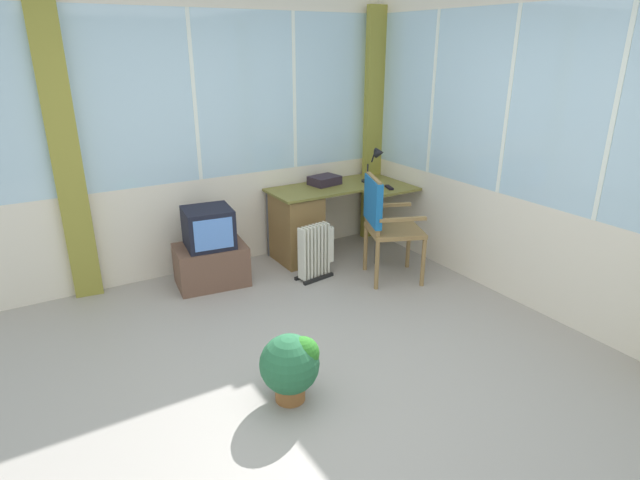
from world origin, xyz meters
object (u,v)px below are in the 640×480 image
desk_lamp (377,159)px  potted_plant (291,364)px  space_heater (316,251)px  paper_tray (325,180)px  desk (303,222)px  wooden_armchair (382,216)px  tv_on_stand (210,252)px  tv_remote (389,187)px

desk_lamp → potted_plant: bearing=-137.3°
space_heater → potted_plant: space_heater is taller
paper_tray → space_heater: size_ratio=0.56×
desk → paper_tray: 0.51m
wooden_armchair → tv_on_stand: 1.63m
desk_lamp → wooden_armchair: (-0.47, -0.73, -0.34)m
desk_lamp → potted_plant: size_ratio=0.84×
desk → desk_lamp: bearing=-5.7°
tv_remote → space_heater: (-0.93, -0.10, -0.48)m
paper_tray → wooden_armchair: wooden_armchair is taller
tv_on_stand → space_heater: size_ratio=1.38×
desk_lamp → wooden_armchair: 0.93m
tv_remote → tv_on_stand: (-1.85, 0.28, -0.42)m
tv_on_stand → potted_plant: bearing=-95.0°
paper_tray → tv_remote: bearing=-44.8°
desk → paper_tray: size_ratio=4.73×
space_heater → potted_plant: bearing=-125.6°
desk_lamp → potted_plant: (-2.06, -1.90, -0.72)m
space_heater → tv_remote: bearing=6.3°
desk → tv_on_stand: tv_on_stand is taller
desk → wooden_armchair: size_ratio=1.41×
space_heater → wooden_armchair: bearing=-33.4°
tv_remote → potted_plant: (-2.01, -1.61, -0.49)m
tv_remote → potted_plant: size_ratio=0.33×
space_heater → tv_on_stand: bearing=157.1°
space_heater → potted_plant: 1.85m
desk_lamp → space_heater: 1.27m
desk → desk_lamp: 1.04m
tv_on_stand → wooden_armchair: bearing=-26.9°
space_heater → desk_lamp: bearing=21.8°
desk_lamp → tv_remote: (-0.05, -0.29, -0.23)m
tv_remote → space_heater: bearing=-156.1°
desk_lamp → tv_remote: size_ratio=2.52×
desk_lamp → tv_remote: bearing=-99.6°
wooden_armchair → potted_plant: size_ratio=2.23×
desk_lamp → tv_remote: desk_lamp is taller
desk → paper_tray: bearing=17.7°
desk_lamp → space_heater: desk_lamp is taller
tv_remote → tv_on_stand: size_ratio=0.20×
desk_lamp → space_heater: size_ratio=0.70×
desk_lamp → space_heater: bearing=-158.2°
tv_remote → paper_tray: 0.68m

